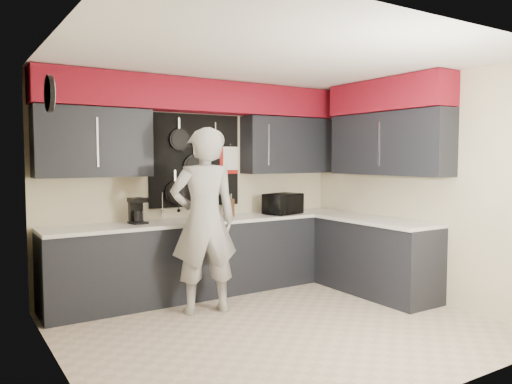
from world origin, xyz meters
TOP-DOWN VIEW (x-y plane):
  - ground at (0.00, 0.00)m, footprint 4.00×4.00m
  - back_wall_assembly at (0.01, 1.60)m, footprint 4.00×0.36m
  - right_wall_assembly at (1.85, 0.26)m, footprint 0.36×3.50m
  - left_wall_assembly at (-1.99, 0.02)m, footprint 0.05×3.50m
  - base_cabinets at (0.49, 1.13)m, footprint 3.95×2.20m
  - microwave at (1.04, 1.37)m, footprint 0.56×0.45m
  - knife_block at (0.29, 1.48)m, footprint 0.10×0.10m
  - utensil_crock at (-0.12, 1.43)m, footprint 0.13×0.13m
  - coffee_maker at (-0.90, 1.48)m, footprint 0.19×0.22m
  - person at (-0.40, 0.80)m, footprint 0.80×0.61m

SIDE VIEW (x-z plane):
  - ground at x=0.00m, z-range 0.00..0.00m
  - base_cabinets at x=0.49m, z-range 0.00..0.92m
  - person at x=-0.40m, z-range 0.00..1.98m
  - utensil_crock at x=-0.12m, z-range 0.92..1.09m
  - knife_block at x=0.29m, z-range 0.92..1.14m
  - microwave at x=1.04m, z-range 0.92..1.19m
  - coffee_maker at x=-0.90m, z-range 0.93..1.22m
  - left_wall_assembly at x=-1.99m, z-range 0.03..2.63m
  - right_wall_assembly at x=1.85m, z-range 0.64..3.24m
  - back_wall_assembly at x=0.01m, z-range 0.71..3.31m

